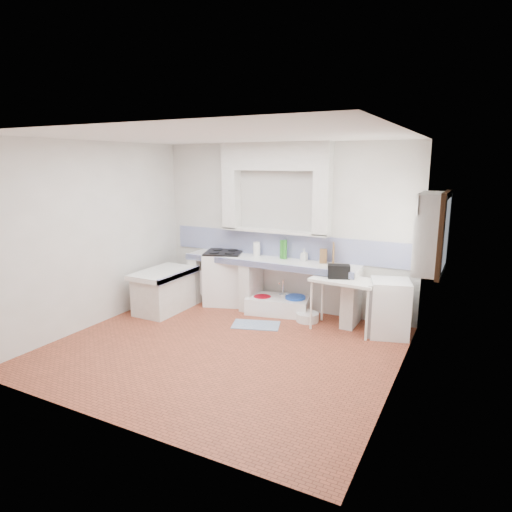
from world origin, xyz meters
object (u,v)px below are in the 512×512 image
at_px(stove, 224,278).
at_px(fridge, 389,308).
at_px(sink, 278,306).
at_px(side_table, 343,305).

height_order(stove, fridge, stove).
distance_m(sink, side_table, 1.25).
height_order(sink, side_table, side_table).
bearing_deg(stove, sink, -21.74).
xyz_separation_m(sink, side_table, (1.19, -0.26, 0.27)).
bearing_deg(stove, side_table, -26.86).
xyz_separation_m(side_table, fridge, (0.65, 0.10, 0.02)).
xyz_separation_m(stove, side_table, (2.27, -0.30, -0.06)).
relative_size(sink, fridge, 1.23).
bearing_deg(side_table, sink, 171.66).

